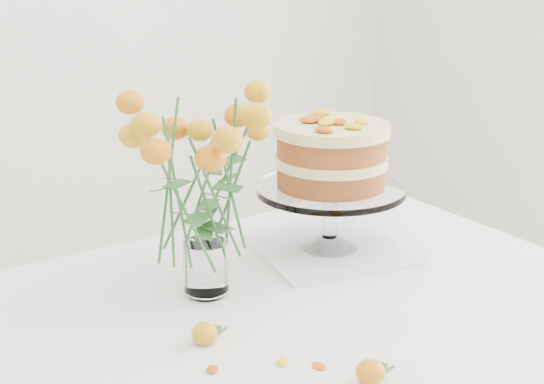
{
  "coord_description": "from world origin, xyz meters",
  "views": [
    {
      "loc": [
        -0.6,
        -0.99,
        1.36
      ],
      "look_at": [
        0.16,
        0.16,
        0.92
      ],
      "focal_mm": 50.0,
      "sensor_mm": 36.0,
      "label": 1
    }
  ],
  "objects": [
    {
      "name": "stray_petal_c",
      "position": [
        0.02,
        -0.18,
        0.76
      ],
      "size": [
        0.03,
        0.02,
        0.0
      ],
      "primitive_type": "ellipsoid",
      "color": "yellow",
      "rests_on": "table"
    },
    {
      "name": "loose_rose_near",
      "position": [
        -0.09,
        -0.02,
        0.77
      ],
      "size": [
        0.07,
        0.04,
        0.04
      ],
      "rotation": [
        0.0,
        0.0,
        0.37
      ],
      "color": "gold",
      "rests_on": "table"
    },
    {
      "name": "stray_petal_a",
      "position": [
        -0.12,
        -0.1,
        0.76
      ],
      "size": [
        0.03,
        0.02,
        0.0
      ],
      "primitive_type": "ellipsoid",
      "color": "yellow",
      "rests_on": "table"
    },
    {
      "name": "rose_vase",
      "position": [
        0.0,
        0.14,
        1.0
      ],
      "size": [
        0.29,
        0.29,
        0.41
      ],
      "rotation": [
        0.0,
        0.0,
        0.07
      ],
      "color": "silver",
      "rests_on": "table"
    },
    {
      "name": "table",
      "position": [
        0.0,
        0.0,
        0.67
      ],
      "size": [
        1.43,
        0.93,
        0.76
      ],
      "color": "tan",
      "rests_on": "ground"
    },
    {
      "name": "stray_petal_b",
      "position": [
        -0.02,
        -0.14,
        0.76
      ],
      "size": [
        0.03,
        0.02,
        0.0
      ],
      "primitive_type": "ellipsoid",
      "color": "yellow",
      "rests_on": "table"
    },
    {
      "name": "napkin",
      "position": [
        0.32,
        0.18,
        0.76
      ],
      "size": [
        0.34,
        0.34,
        0.01
      ],
      "primitive_type": "cube",
      "rotation": [
        0.0,
        0.0,
        -0.19
      ],
      "color": "white",
      "rests_on": "table"
    },
    {
      "name": "cake_stand",
      "position": [
        0.32,
        0.18,
        0.95
      ],
      "size": [
        0.31,
        0.31,
        0.28
      ],
      "rotation": [
        0.0,
        0.0,
        -0.29
      ],
      "color": "silver",
      "rests_on": "napkin"
    },
    {
      "name": "loose_rose_far",
      "position": [
        0.06,
        -0.26,
        0.77
      ],
      "size": [
        0.08,
        0.04,
        0.04
      ],
      "rotation": [
        0.0,
        0.0,
        0.2
      ],
      "color": "#B85109",
      "rests_on": "table"
    }
  ]
}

